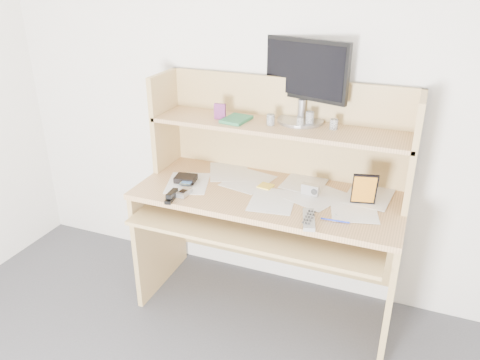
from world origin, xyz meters
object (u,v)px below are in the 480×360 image
at_px(tv_remote, 309,220).
at_px(game_case, 364,189).
at_px(keyboard, 275,215).
at_px(monitor, 304,78).
at_px(desk, 273,196).

relative_size(tv_remote, game_case, 1.12).
height_order(keyboard, monitor, monitor).
distance_m(keyboard, game_case, 0.47).
bearing_deg(desk, game_case, -5.12).
bearing_deg(game_case, keyboard, 179.95).
bearing_deg(tv_remote, keyboard, 126.46).
bearing_deg(keyboard, desk, 119.32).
distance_m(tv_remote, monitor, 0.75).
xyz_separation_m(desk, monitor, (0.09, 0.18, 0.62)).
height_order(tv_remote, game_case, game_case).
relative_size(desk, tv_remote, 7.30).
bearing_deg(monitor, desk, -100.30).
distance_m(desk, tv_remote, 0.42).
bearing_deg(desk, monitor, 62.86).
height_order(desk, game_case, desk).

